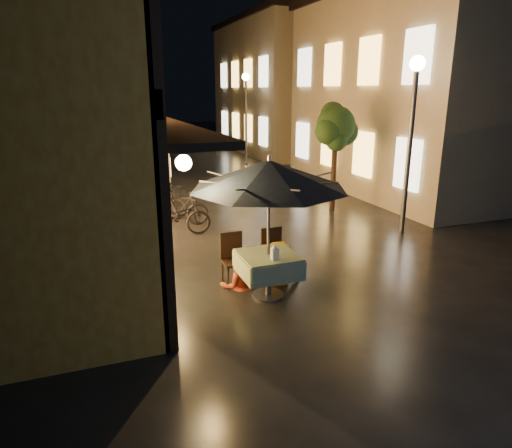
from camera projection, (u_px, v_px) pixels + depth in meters
name	position (u px, v px, depth m)	size (l,w,h in m)	color
ground	(338.00, 277.00, 8.77)	(90.00, 90.00, 0.00)	black
west_building	(6.00, 78.00, 9.41)	(5.90, 11.40, 7.40)	orange
east_building_near	(435.00, 92.00, 16.15)	(7.30, 9.30, 6.80)	#A59E85
east_building_far	(296.00, 86.00, 26.43)	(7.30, 10.30, 7.30)	#A59E85
street_tree	(336.00, 128.00, 12.95)	(1.43, 1.20, 3.15)	black
streetlamp_near	(413.00, 114.00, 10.75)	(0.36, 0.36, 4.23)	#59595E
streetlamp_far	(246.00, 102.00, 21.54)	(0.36, 0.36, 4.23)	#59595E
cafe_table	(268.00, 265.00, 7.82)	(0.99, 0.99, 0.78)	#59595E
patio_umbrella	(269.00, 175.00, 7.38)	(2.64, 2.64, 2.46)	#59595E
cafe_chair_left	(233.00, 256.00, 8.36)	(0.42, 0.42, 0.97)	black
cafe_chair_right	(273.00, 251.00, 8.63)	(0.42, 0.42, 0.97)	black
table_lantern	(275.00, 252.00, 7.47)	(0.16, 0.16, 0.25)	white
person_orange	(238.00, 251.00, 8.17)	(0.67, 0.52, 1.38)	#EA4F2A
person_yellow	(280.00, 243.00, 8.36)	(0.99, 0.57, 1.54)	orange
bicycle_0	(174.00, 218.00, 11.13)	(0.63, 1.80, 0.94)	black
bicycle_1	(180.00, 209.00, 11.93)	(0.43, 1.54, 0.93)	black
bicycle_2	(154.00, 203.00, 12.57)	(0.62, 1.76, 0.93)	black
bicycle_3	(149.00, 190.00, 14.04)	(0.47, 1.66, 1.00)	black
bicycle_4	(150.00, 191.00, 14.13)	(0.61, 1.76, 0.93)	black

